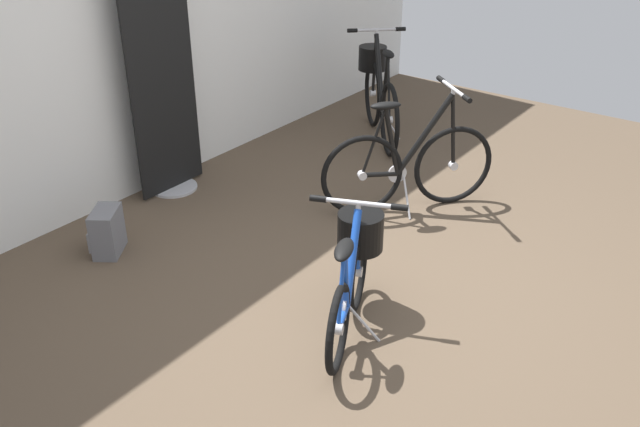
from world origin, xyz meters
The scene contains 6 objects.
ground_plane centered at (0.00, 0.00, 0.00)m, with size 8.09×8.09×0.00m, color brown.
floor_banner_stand centered at (0.33, 2.06, 0.80)m, with size 0.60×0.36×1.78m.
folding_bike_foreground centered at (-0.22, -0.01, 0.36)m, with size 0.94×0.56×0.72m.
display_bike_left centered at (1.14, 0.44, 0.35)m, with size 1.04×0.86×0.91m.
display_bike_right centered at (2.27, 1.42, 0.43)m, with size 1.00×0.97×0.94m.
backpack_on_floor centered at (-0.58, 1.69, 0.15)m, with size 0.30×0.28×0.31m.
Camera 1 is at (-2.84, -1.74, 2.36)m, focal length 38.34 mm.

